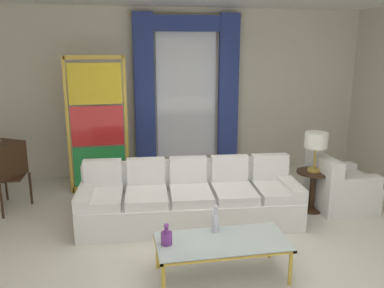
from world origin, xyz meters
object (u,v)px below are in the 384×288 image
object	(u,v)px
stained_glass_divider	(98,129)
round_side_table	(313,187)
armchair_white	(338,189)
vintage_tv	(0,161)
table_lamp_brass	(316,142)
coffee_table	(222,243)
couch_white_long	(190,200)
peacock_figurine	(135,183)
bottle_blue_decanter	(167,237)
bottle_crystal_tall	(215,221)

from	to	relation	value
stained_glass_divider	round_side_table	size ratio (longest dim) A/B	3.70
stained_glass_divider	round_side_table	distance (m)	3.42
armchair_white	stained_glass_divider	distance (m)	3.79
vintage_tv	table_lamp_brass	xyz separation A→B (m)	(4.43, -0.87, 0.30)
coffee_table	round_side_table	bearing A→B (deg)	39.82
couch_white_long	coffee_table	size ratio (longest dim) A/B	2.19
couch_white_long	table_lamp_brass	distance (m)	1.96
vintage_tv	round_side_table	size ratio (longest dim) A/B	2.26
peacock_figurine	couch_white_long	bearing A→B (deg)	-56.78
bottle_blue_decanter	bottle_crystal_tall	distance (m)	0.58
bottle_blue_decanter	vintage_tv	world-z (taller)	vintage_tv
armchair_white	stained_glass_divider	size ratio (longest dim) A/B	0.37
coffee_table	couch_white_long	bearing A→B (deg)	93.48
bottle_blue_decanter	round_side_table	size ratio (longest dim) A/B	0.38
vintage_tv	stained_glass_divider	distance (m)	1.49
couch_white_long	bottle_crystal_tall	distance (m)	1.22
couch_white_long	stained_glass_divider	xyz separation A→B (m)	(-1.24, 1.39, 0.75)
armchair_white	round_side_table	bearing A→B (deg)	-177.29
stained_glass_divider	round_side_table	bearing A→B (deg)	-23.84
bottle_crystal_tall	armchair_white	distance (m)	2.51
round_side_table	armchair_white	bearing A→B (deg)	2.71
vintage_tv	peacock_figurine	size ratio (longest dim) A/B	2.24
stained_glass_divider	bottle_blue_decanter	bearing A→B (deg)	-74.72
couch_white_long	peacock_figurine	bearing A→B (deg)	123.22
peacock_figurine	round_side_table	world-z (taller)	round_side_table
vintage_tv	armchair_white	xyz separation A→B (m)	(4.84, -0.85, -0.44)
stained_glass_divider	table_lamp_brass	world-z (taller)	stained_glass_divider
coffee_table	table_lamp_brass	size ratio (longest dim) A/B	2.38
bottle_blue_decanter	armchair_white	distance (m)	3.08
couch_white_long	table_lamp_brass	bearing A→B (deg)	1.13
vintage_tv	round_side_table	distance (m)	4.53
armchair_white	peacock_figurine	size ratio (longest dim) A/B	1.37
coffee_table	armchair_white	bearing A→B (deg)	34.33
stained_glass_divider	coffee_table	bearing A→B (deg)	-64.64
coffee_table	table_lamp_brass	xyz separation A→B (m)	(1.73, 1.44, 0.65)
bottle_blue_decanter	table_lamp_brass	world-z (taller)	table_lamp_brass
armchair_white	table_lamp_brass	distance (m)	0.85
peacock_figurine	table_lamp_brass	xyz separation A→B (m)	(2.51, -1.02, 0.81)
bottle_crystal_tall	vintage_tv	size ratio (longest dim) A/B	0.22
peacock_figurine	table_lamp_brass	distance (m)	2.83
bottle_crystal_tall	table_lamp_brass	world-z (taller)	table_lamp_brass
bottle_blue_decanter	stained_glass_divider	distance (m)	2.93
couch_white_long	bottle_blue_decanter	xyz separation A→B (m)	(-0.48, -1.39, 0.18)
couch_white_long	round_side_table	xyz separation A→B (m)	(1.82, 0.04, 0.05)
bottle_blue_decanter	table_lamp_brass	size ratio (longest dim) A/B	0.40
peacock_figurine	stained_glass_divider	bearing A→B (deg)	149.06
peacock_figurine	round_side_table	size ratio (longest dim) A/B	1.01
bottle_crystal_tall	table_lamp_brass	size ratio (longest dim) A/B	0.53
stained_glass_divider	round_side_table	xyz separation A→B (m)	(3.06, -1.35, -0.70)
round_side_table	table_lamp_brass	xyz separation A→B (m)	(0.00, -0.00, 0.67)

